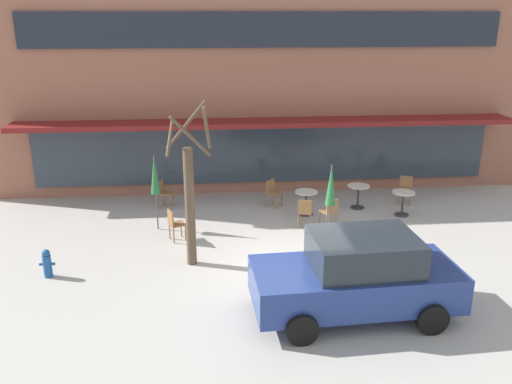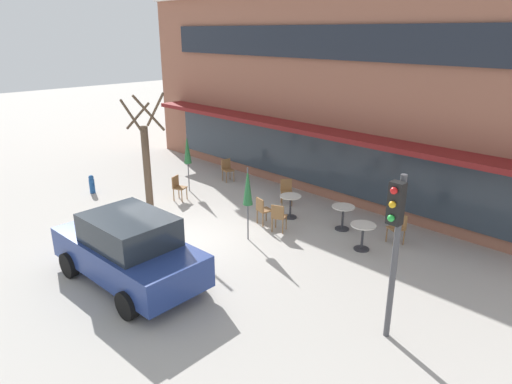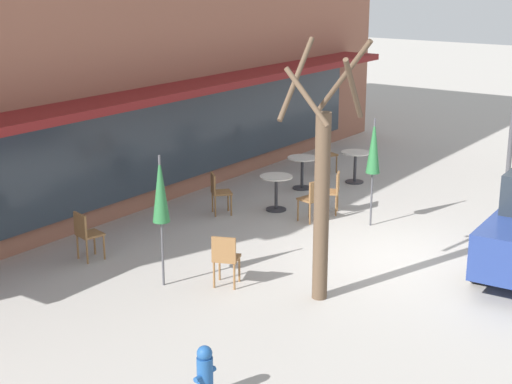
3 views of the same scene
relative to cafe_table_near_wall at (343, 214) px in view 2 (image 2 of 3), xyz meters
name	(u,v)px [view 2 (image 2 of 3)]	position (x,y,z in m)	size (l,w,h in m)	color
ground_plane	(180,241)	(-2.82, -4.09, -0.52)	(80.00, 80.00, 0.00)	#ADA8A0
building_facade	(376,83)	(-2.82, 5.88, 3.27)	(19.27, 9.10, 7.57)	#935B47
cafe_table_near_wall	(343,214)	(0.00, 0.00, 0.00)	(0.70, 0.70, 0.76)	#333338
cafe_table_streetside	(290,203)	(-1.76, -0.44, 0.00)	(0.70, 0.70, 0.76)	#333338
cafe_table_by_tree	(363,233)	(1.20, -0.75, 0.00)	(0.70, 0.70, 0.76)	#333338
patio_umbrella_green_folded	(248,187)	(-1.51, -2.58, 1.11)	(0.28, 0.28, 2.20)	#4C4C51
patio_umbrella_cream_folded	(187,149)	(-6.25, -1.22, 1.11)	(0.28, 0.28, 2.20)	#4C4C51
cafe_chair_0	(286,190)	(-2.70, 0.40, 0.01)	(0.56, 0.56, 0.89)	olive
cafe_chair_1	(178,186)	(-5.70, -2.10, 0.01)	(0.52, 0.52, 0.89)	olive
cafe_chair_2	(263,209)	(-1.99, -1.49, 0.01)	(0.48, 0.48, 0.89)	olive
cafe_chair_3	(279,216)	(-1.26, -1.54, 0.01)	(0.53, 0.53, 0.89)	olive
cafe_chair_4	(398,226)	(1.68, 0.35, 0.01)	(0.53, 0.53, 0.89)	olive
cafe_chair_5	(227,168)	(-6.17, 0.65, 0.01)	(0.48, 0.48, 0.89)	olive
parked_sedan	(129,249)	(-1.75, -6.27, 0.36)	(4.29, 2.19, 1.76)	navy
street_tree	(147,162)	(-5.19, -3.58, 1.29)	(1.10, 1.11, 4.05)	brown
traffic_light_pole	(395,233)	(3.71, -3.77, 1.78)	(0.26, 0.44, 3.40)	#47474C
fire_hydrant	(92,184)	(-8.60, -4.00, -0.16)	(0.36, 0.20, 0.71)	#1E4C8C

